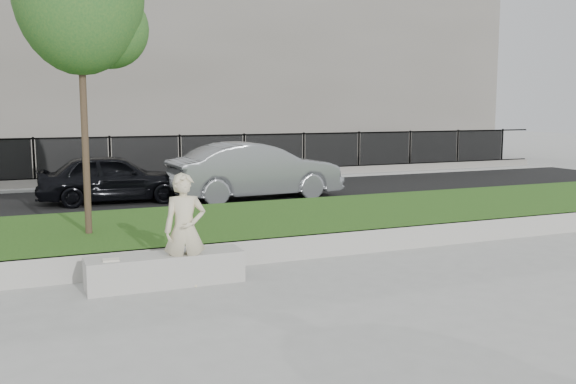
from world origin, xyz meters
name	(u,v)px	position (x,y,z in m)	size (l,w,h in m)	color
ground	(270,281)	(0.00, 0.00, 0.00)	(90.00, 90.00, 0.00)	gray
grass_bank	(211,231)	(0.00, 3.00, 0.20)	(34.00, 4.00, 0.40)	black
grass_kerb	(246,253)	(0.00, 1.04, 0.20)	(34.00, 0.08, 0.40)	#9C9A92
street	(153,201)	(0.00, 8.50, 0.02)	(34.00, 7.00, 0.04)	black
far_pavement	(126,181)	(0.00, 13.00, 0.06)	(34.00, 3.00, 0.12)	gray
iron_fence	(130,170)	(0.00, 12.00, 0.54)	(32.00, 0.30, 1.50)	slate
building_facade	(95,47)	(0.00, 20.00, 5.00)	(34.00, 10.00, 10.00)	#635E56
stone_bench	(166,270)	(-1.43, 0.40, 0.22)	(2.19, 0.55, 0.45)	#9C9A92
man	(185,230)	(-1.17, 0.25, 0.80)	(0.58, 0.38, 1.60)	beige
book	(111,260)	(-2.19, 0.29, 0.46)	(0.22, 0.16, 0.02)	beige
car_dark	(113,178)	(-1.02, 8.50, 0.68)	(1.51, 3.76, 1.28)	black
car_silver	(255,171)	(2.59, 7.64, 0.80)	(1.61, 4.62, 1.52)	gray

